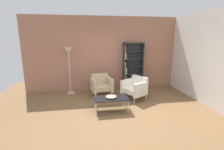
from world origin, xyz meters
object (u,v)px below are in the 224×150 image
at_px(bookshelf_tall, 132,67).
at_px(floor_lamp_torchiere, 69,56).
at_px(coffee_table_low, 111,99).
at_px(armchair_by_bookshelf, 135,88).
at_px(armchair_spare_guest, 101,85).
at_px(decorative_bowl, 111,97).

height_order(bookshelf_tall, floor_lamp_torchiere, bookshelf_tall).
height_order(coffee_table_low, armchair_by_bookshelf, armchair_by_bookshelf).
relative_size(bookshelf_tall, armchair_spare_guest, 2.34).
bearing_deg(decorative_bowl, bookshelf_tall, 59.36).
bearing_deg(armchair_by_bookshelf, decorative_bowl, -80.82).
bearing_deg(decorative_bowl, coffee_table_low, 0.00).
bearing_deg(coffee_table_low, floor_lamp_torchiere, 125.54).
xyz_separation_m(coffee_table_low, armchair_by_bookshelf, (0.97, 0.80, 0.05)).
relative_size(bookshelf_tall, coffee_table_low, 1.90).
height_order(armchair_by_bookshelf, floor_lamp_torchiere, floor_lamp_torchiere).
relative_size(coffee_table_low, armchair_by_bookshelf, 1.07).
relative_size(decorative_bowl, armchair_by_bookshelf, 0.34).
distance_m(bookshelf_tall, floor_lamp_torchiere, 2.50).
distance_m(armchair_by_bookshelf, floor_lamp_torchiere, 2.68).
bearing_deg(coffee_table_low, decorative_bowl, 180.00).
relative_size(coffee_table_low, floor_lamp_torchiere, 0.57).
xyz_separation_m(bookshelf_tall, decorative_bowl, (-1.16, -1.95, -0.50)).
xyz_separation_m(bookshelf_tall, armchair_spare_guest, (-1.30, -0.59, -0.52)).
bearing_deg(armchair_by_bookshelf, bookshelf_tall, 140.24).
bearing_deg(armchair_by_bookshelf, coffee_table_low, -80.82).
relative_size(bookshelf_tall, floor_lamp_torchiere, 1.09).
xyz_separation_m(decorative_bowl, armchair_spare_guest, (-0.15, 1.36, -0.02)).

